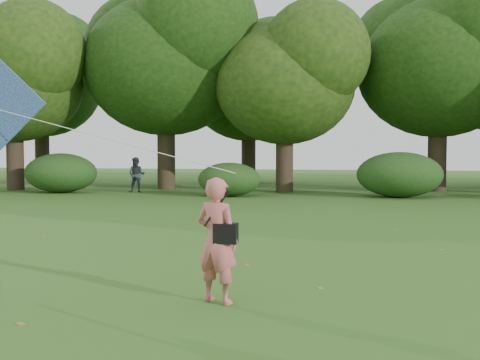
# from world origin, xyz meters

# --- Properties ---
(ground) EXTENTS (100.00, 100.00, 0.00)m
(ground) POSITION_xyz_m (0.00, 0.00, 0.00)
(ground) COLOR #265114
(ground) RESTS_ON ground
(man_kite_flyer) EXTENTS (0.70, 0.58, 1.64)m
(man_kite_flyer) POSITION_xyz_m (-0.58, -0.02, 0.82)
(man_kite_flyer) COLOR #CA615F
(man_kite_flyer) RESTS_ON ground
(bystander_left) EXTENTS (0.85, 0.69, 1.61)m
(bystander_left) POSITION_xyz_m (-8.62, 18.49, 0.81)
(bystander_left) COLOR #272C34
(bystander_left) RESTS_ON ground
(crossbody_bag) EXTENTS (0.43, 0.20, 0.68)m
(crossbody_bag) POSITION_xyz_m (-0.47, -0.05, 0.93)
(crossbody_bag) COLOR black
(crossbody_bag) RESTS_ON ground
(tree_line) EXTENTS (54.70, 15.30, 9.48)m
(tree_line) POSITION_xyz_m (1.67, 22.88, 5.60)
(tree_line) COLOR #3A2D1E
(tree_line) RESTS_ON ground
(shrub_band) EXTENTS (39.15, 3.22, 1.88)m
(shrub_band) POSITION_xyz_m (-0.72, 17.60, 0.86)
(shrub_band) COLOR #264919
(shrub_band) RESTS_ON ground
(fallen_leaves) EXTENTS (11.15, 10.78, 0.01)m
(fallen_leaves) POSITION_xyz_m (1.28, 3.79, 0.01)
(fallen_leaves) COLOR olive
(fallen_leaves) RESTS_ON ground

